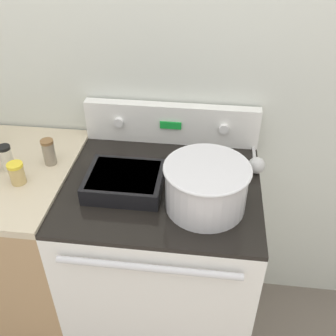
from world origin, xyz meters
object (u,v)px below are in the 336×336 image
(ladle, at_px, (256,164))
(casserole_dish, at_px, (125,181))
(spice_jar_yellow_cap, at_px, (17,173))
(mixing_bowl, at_px, (206,185))
(spice_jar_black_cap, at_px, (6,158))
(spice_jar_brown_cap, at_px, (49,152))

(ladle, bearing_deg, casserole_dish, -159.91)
(spice_jar_yellow_cap, bearing_deg, mixing_bowl, -2.78)
(casserole_dish, bearing_deg, spice_jar_black_cap, 173.80)
(casserole_dish, bearing_deg, mixing_bowl, -11.48)
(mixing_bowl, xyz_separation_m, spice_jar_brown_cap, (-0.62, 0.17, -0.03))
(casserole_dish, bearing_deg, ladle, 20.09)
(mixing_bowl, height_order, spice_jar_brown_cap, mixing_bowl)
(casserole_dish, bearing_deg, spice_jar_yellow_cap, -176.16)
(spice_jar_brown_cap, relative_size, spice_jar_black_cap, 1.03)
(spice_jar_black_cap, bearing_deg, spice_jar_yellow_cap, -46.12)
(mixing_bowl, distance_m, ladle, 0.31)
(mixing_bowl, height_order, spice_jar_yellow_cap, mixing_bowl)
(spice_jar_yellow_cap, bearing_deg, spice_jar_brown_cap, 61.13)
(mixing_bowl, xyz_separation_m, spice_jar_yellow_cap, (-0.70, 0.03, -0.04))
(ladle, relative_size, spice_jar_black_cap, 2.57)
(ladle, relative_size, spice_jar_yellow_cap, 3.14)
(spice_jar_brown_cap, xyz_separation_m, spice_jar_black_cap, (-0.15, -0.06, -0.00))
(casserole_dish, height_order, spice_jar_yellow_cap, spice_jar_yellow_cap)
(spice_jar_yellow_cap, height_order, spice_jar_black_cap, spice_jar_black_cap)
(mixing_bowl, bearing_deg, spice_jar_black_cap, 171.74)
(ladle, relative_size, spice_jar_brown_cap, 2.48)
(mixing_bowl, height_order, spice_jar_black_cap, mixing_bowl)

